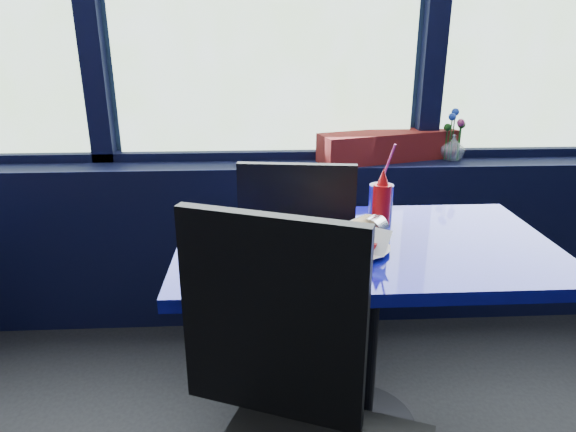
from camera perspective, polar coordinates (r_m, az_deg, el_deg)
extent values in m
plane|color=black|center=(2.51, -2.57, 22.41)|extent=(5.00, 0.00, 5.00)
cube|color=black|center=(2.57, -2.16, -2.71)|extent=(5.00, 0.26, 0.80)
cube|color=black|center=(2.52, -2.31, 6.62)|extent=(4.80, 0.08, 0.06)
cylinder|color=black|center=(2.07, 7.49, -21.99)|extent=(0.44, 0.44, 0.03)
cylinder|color=black|center=(1.87, 7.95, -14.53)|extent=(0.12, 0.12, 0.68)
cube|color=#0B0D7B|center=(1.68, 8.57, -3.46)|extent=(1.20, 0.70, 0.04)
cube|color=black|center=(1.19, -1.89, -11.40)|extent=(0.42, 0.19, 0.51)
cube|color=black|center=(2.12, -0.23, -5.92)|extent=(0.49, 0.49, 0.04)
cube|color=black|center=(1.83, 0.94, -1.40)|extent=(0.41, 0.09, 0.48)
cylinder|color=black|center=(2.39, 4.66, -9.36)|extent=(0.02, 0.02, 0.44)
cylinder|color=black|center=(2.08, 4.64, -14.37)|extent=(0.02, 0.02, 0.44)
cylinder|color=black|center=(2.42, -4.31, -9.03)|extent=(0.02, 0.02, 0.44)
cylinder|color=black|center=(2.10, -5.86, -13.90)|extent=(0.02, 0.02, 0.44)
cube|color=maroon|center=(2.53, 11.04, 7.66)|extent=(0.70, 0.36, 0.14)
imported|color=silver|center=(2.61, 17.86, 7.21)|extent=(0.12, 0.13, 0.12)
cylinder|color=#1E5919|center=(2.59, 17.54, 8.03)|extent=(0.01, 0.01, 0.19)
sphere|color=#2043BA|center=(2.57, 17.80, 10.45)|extent=(0.04, 0.04, 0.04)
cylinder|color=#1E5919|center=(2.60, 18.41, 7.66)|extent=(0.01, 0.01, 0.17)
sphere|color=#D33E7D|center=(2.58, 18.65, 9.80)|extent=(0.04, 0.04, 0.04)
cylinder|color=#1E5919|center=(2.62, 17.82, 8.31)|extent=(0.01, 0.01, 0.21)
sphere|color=#2043BA|center=(2.60, 18.10, 10.92)|extent=(0.04, 0.04, 0.04)
cylinder|color=#1E5919|center=(2.61, 17.12, 7.54)|extent=(0.01, 0.01, 0.14)
sphere|color=#1E5919|center=(2.59, 17.31, 9.39)|extent=(0.04, 0.04, 0.04)
cylinder|color=#1E5919|center=(2.62, 18.51, 7.61)|extent=(0.01, 0.01, 0.15)
sphere|color=#1E5919|center=(2.60, 18.74, 9.59)|extent=(0.04, 0.04, 0.04)
cylinder|color=red|center=(1.59, 6.20, -3.07)|extent=(0.32, 0.32, 0.05)
cylinder|color=white|center=(1.59, 6.18, -3.42)|extent=(0.31, 0.31, 0.00)
cylinder|color=silver|center=(1.62, 9.46, -1.49)|extent=(0.10, 0.10, 0.08)
sphere|color=brown|center=(1.56, 5.99, -2.09)|extent=(0.06, 0.06, 0.06)
cylinder|color=#AB1612|center=(1.55, 5.64, -1.27)|extent=(0.06, 0.06, 0.01)
cylinder|color=red|center=(1.72, 10.31, 0.75)|extent=(0.06, 0.06, 0.17)
cone|color=red|center=(1.69, 10.54, 4.33)|extent=(0.04, 0.04, 0.05)
cylinder|color=#100D91|center=(1.83, 10.25, 1.41)|extent=(0.08, 0.08, 0.13)
cylinder|color=black|center=(1.82, 10.37, 3.33)|extent=(0.08, 0.08, 0.01)
cylinder|color=#E63081|center=(1.80, 10.83, 5.12)|extent=(0.05, 0.05, 0.18)
cube|color=white|center=(1.38, -1.37, -7.53)|extent=(0.22, 0.22, 0.00)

